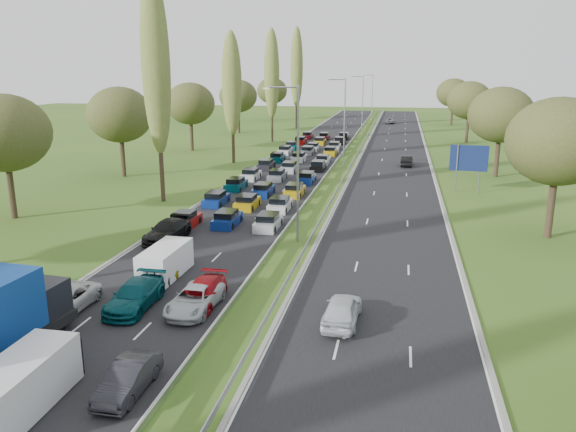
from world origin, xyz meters
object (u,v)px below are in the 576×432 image
Objects in this scene: near_car_2 at (66,300)px; white_van_rear at (167,261)px; direction_sign at (469,160)px; white_van_front at (26,382)px; near_car_3 at (167,231)px.

white_van_rear is (3.26, 6.39, 0.34)m from near_car_2.
white_van_rear is at bearing -125.67° from direction_sign.
near_car_2 is 0.95× the size of white_van_rear.
white_van_rear is at bearing 63.45° from near_car_2.
white_van_rear is at bearing 91.07° from white_van_front.
white_van_rear is 0.95× the size of direction_sign.
near_car_2 is at bearing -85.79° from near_car_3.
white_van_front is at bearing -66.10° from near_car_2.
near_car_3 is at bearing 98.38° from white_van_front.
direction_sign reaches higher than near_car_2.
near_car_3 is 1.09× the size of white_van_rear.
white_van_front is (3.71, -8.57, 0.42)m from near_car_2.
near_car_2 is 44.74m from direction_sign.
near_car_3 is 34.20m from direction_sign.
direction_sign is at bearing 47.85° from near_car_3.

